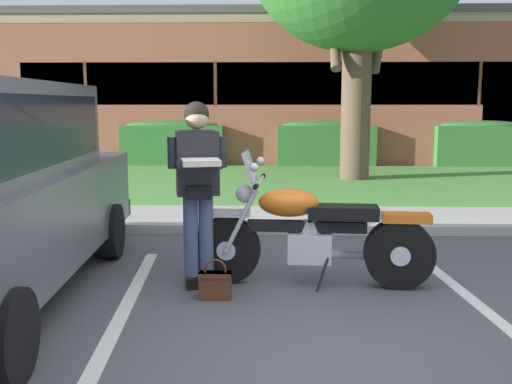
{
  "coord_description": "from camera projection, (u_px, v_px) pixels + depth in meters",
  "views": [
    {
      "loc": [
        -0.18,
        -3.96,
        1.69
      ],
      "look_at": [
        -0.33,
        1.53,
        0.85
      ],
      "focal_mm": 40.88,
      "sensor_mm": 36.0,
      "label": 1
    }
  ],
  "objects": [
    {
      "name": "stall_stripe_0",
      "position": [
        115.0,
        328.0,
        4.4
      ],
      "size": [
        0.45,
        4.4,
        0.01
      ],
      "primitive_type": "cube",
      "rotation": [
        0.0,
        0.0,
        0.07
      ],
      "color": "silver",
      "rests_on": "ground"
    },
    {
      "name": "ground_plane",
      "position": [
        296.0,
        342.0,
        4.17
      ],
      "size": [
        140.0,
        140.0,
        0.0
      ],
      "primitive_type": "plane",
      "color": "#4C4C51"
    },
    {
      "name": "brick_building",
      "position": [
        328.0,
        91.0,
        20.15
      ],
      "size": [
        20.37,
        10.27,
        4.18
      ],
      "color": "#93513D",
      "rests_on": "ground"
    },
    {
      "name": "curb_strip",
      "position": [
        285.0,
        229.0,
        7.61
      ],
      "size": [
        60.0,
        0.2,
        0.12
      ],
      "primitive_type": "cube",
      "color": "#ADA89E",
      "rests_on": "ground"
    },
    {
      "name": "hedge_left",
      "position": [
        173.0,
        142.0,
        15.6
      ],
      "size": [
        2.7,
        0.9,
        1.24
      ],
      "color": "#336B2D",
      "rests_on": "ground"
    },
    {
      "name": "motorcycle",
      "position": [
        321.0,
        234.0,
        5.39
      ],
      "size": [
        2.24,
        0.82,
        1.26
      ],
      "color": "black",
      "rests_on": "ground"
    },
    {
      "name": "concrete_walk",
      "position": [
        284.0,
        218.0,
        8.45
      ],
      "size": [
        60.0,
        1.5,
        0.08
      ],
      "primitive_type": "cube",
      "color": "#ADA89E",
      "rests_on": "ground"
    },
    {
      "name": "hedge_center_right",
      "position": [
        480.0,
        143.0,
        15.38
      ],
      "size": [
        2.47,
        0.9,
        1.24
      ],
      "color": "#336B2D",
      "rests_on": "ground"
    },
    {
      "name": "handbag",
      "position": [
        215.0,
        283.0,
        5.06
      ],
      "size": [
        0.28,
        0.13,
        0.36
      ],
      "color": "#562D19",
      "rests_on": "ground"
    },
    {
      "name": "hedge_center_left",
      "position": [
        326.0,
        142.0,
        15.49
      ],
      "size": [
        2.57,
        0.9,
        1.24
      ],
      "color": "#336B2D",
      "rests_on": "ground"
    },
    {
      "name": "grass_lawn",
      "position": [
        280.0,
        183.0,
        12.24
      ],
      "size": [
        60.0,
        6.16,
        0.06
      ],
      "primitive_type": "cube",
      "color": "#518E3D",
      "rests_on": "ground"
    },
    {
      "name": "rider_person",
      "position": [
        198.0,
        179.0,
        5.28
      ],
      "size": [
        0.53,
        0.63,
        1.7
      ],
      "color": "black",
      "rests_on": "ground"
    }
  ]
}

